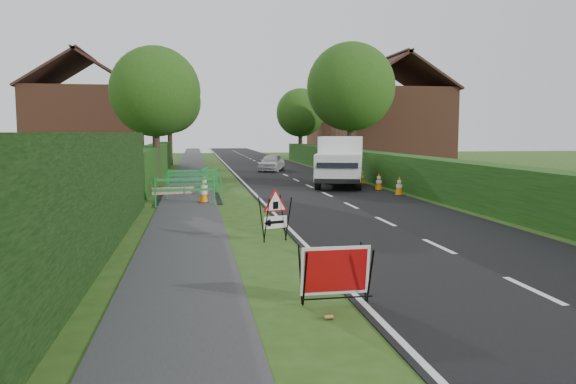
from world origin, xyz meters
TOP-DOWN VIEW (x-y plane):
  - ground at (0.00, 0.00)m, footprint 120.00×120.00m
  - road_surface at (2.50, 35.00)m, footprint 6.00×90.00m
  - footpath at (-3.00, 35.00)m, footprint 2.00×90.00m
  - hedge_west_near at (-5.00, 0.00)m, footprint 1.10×18.00m
  - hedge_west_far at (-5.00, 22.00)m, footprint 1.00×24.00m
  - hedge_east at (6.50, 16.00)m, footprint 1.20×50.00m
  - house_west at (-10.00, 30.00)m, footprint 7.50×7.40m
  - house_east_a at (11.00, 28.00)m, footprint 7.50×7.40m
  - house_east_b at (12.00, 42.00)m, footprint 7.50×7.40m
  - tree_nw at (-4.60, 18.00)m, footprint 4.40×4.40m
  - tree_ne at (6.40, 22.00)m, footprint 5.20×5.20m
  - tree_fw at (-4.60, 34.00)m, footprint 4.80×4.80m
  - tree_fe at (6.40, 38.00)m, footprint 4.20×4.20m
  - red_rect_sign at (-0.76, -2.65)m, footprint 1.03×0.62m
  - triangle_sign at (-0.98, 2.12)m, footprint 0.90×0.90m
  - works_van at (3.94, 14.93)m, footprint 3.39×5.41m
  - traffic_cone_0 at (5.27, 10.78)m, footprint 0.38×0.38m
  - traffic_cone_1 at (5.12, 12.84)m, footprint 0.38×0.38m
  - traffic_cone_2 at (5.23, 15.82)m, footprint 0.38×0.38m
  - traffic_cone_3 at (-2.46, 9.70)m, footprint 0.38×0.38m
  - traffic_cone_4 at (-2.38, 12.12)m, footprint 0.38×0.38m
  - ped_barrier_0 at (-3.08, 8.90)m, footprint 2.09×0.72m
  - ped_barrier_1 at (-2.79, 11.02)m, footprint 2.07×0.41m
  - ped_barrier_2 at (-2.84, 13.16)m, footprint 2.09×0.66m
  - ped_barrier_3 at (-2.32, 14.18)m, footprint 0.68×2.09m
  - redwhite_plank at (-3.51, 9.79)m, footprint 1.47×0.36m
  - litter_can at (-1.01, -3.29)m, footprint 0.12×0.07m
  - hatchback_car at (2.18, 25.68)m, footprint 2.33×3.51m

SIDE VIEW (x-z plane):
  - ground at x=0.00m, z-range 0.00..0.00m
  - hedge_west_near at x=-5.00m, z-range -1.25..1.25m
  - hedge_west_far at x=-5.00m, z-range -0.90..0.90m
  - hedge_east at x=6.50m, z-range -0.75..0.75m
  - redwhite_plank at x=-3.51m, z-range -0.12..0.12m
  - litter_can at x=-1.01m, z-range -0.03..0.03m
  - road_surface at x=2.50m, z-range -0.01..0.01m
  - footpath at x=-3.00m, z-range -0.01..0.02m
  - traffic_cone_0 at x=5.27m, z-range 0.00..0.79m
  - traffic_cone_1 at x=5.12m, z-range 0.00..0.79m
  - traffic_cone_2 at x=5.23m, z-range 0.00..0.79m
  - traffic_cone_3 at x=-2.46m, z-range 0.00..0.79m
  - traffic_cone_4 at x=-2.38m, z-range 0.00..0.79m
  - red_rect_sign at x=-0.76m, z-range 0.06..0.92m
  - hatchback_car at x=2.18m, z-range 0.00..1.11m
  - ped_barrier_0 at x=-3.08m, z-range 0.13..1.13m
  - ped_barrier_1 at x=-2.79m, z-range 0.13..1.13m
  - ped_barrier_2 at x=-2.84m, z-range 0.13..1.13m
  - ped_barrier_3 at x=-2.32m, z-range 0.13..1.13m
  - triangle_sign at x=-0.98m, z-range 0.20..1.24m
  - works_van at x=3.94m, z-range 0.07..2.38m
  - house_west at x=-10.00m, z-range -1.04..6.84m
  - house_east_a at x=11.00m, z-range -1.04..6.84m
  - house_east_b at x=12.00m, z-range -1.04..6.84m
  - tree_fe at x=6.40m, z-range 1.05..7.39m
  - tree_nw at x=-4.60m, z-range 1.13..7.83m
  - tree_fw at x=-4.60m, z-range 1.21..8.45m
  - tree_ne at x=6.40m, z-range 1.28..9.07m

